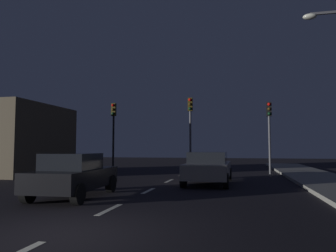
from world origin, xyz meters
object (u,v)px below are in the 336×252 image
object	(u,v)px
traffic_signal_right	(269,123)
car_stopped_ahead	(208,167)
traffic_signal_center	(190,120)
traffic_signal_left	(113,123)
car_adjacent_lane	(74,175)

from	to	relation	value
traffic_signal_right	car_stopped_ahead	distance (m)	7.54
traffic_signal_center	traffic_signal_right	distance (m)	5.10
traffic_signal_left	traffic_signal_right	bearing A→B (deg)	-0.00
car_stopped_ahead	traffic_signal_center	bearing A→B (deg)	105.64
traffic_signal_center	traffic_signal_right	size ratio (longest dim) A/B	1.10
traffic_signal_right	car_adjacent_lane	xyz separation A→B (m)	(-7.40, -11.30, -2.48)
car_stopped_ahead	traffic_signal_left	bearing A→B (deg)	139.16
traffic_signal_left	car_adjacent_lane	distance (m)	12.04
car_adjacent_lane	traffic_signal_left	bearing A→B (deg)	105.91
traffic_signal_right	car_adjacent_lane	size ratio (longest dim) A/B	1.18
traffic_signal_right	car_adjacent_lane	distance (m)	13.73
traffic_signal_center	car_stopped_ahead	distance (m)	7.10
traffic_signal_left	car_adjacent_lane	xyz separation A→B (m)	(3.22, -11.30, -2.65)
traffic_signal_center	traffic_signal_right	bearing A→B (deg)	-0.01
traffic_signal_left	traffic_signal_right	world-z (taller)	traffic_signal_left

